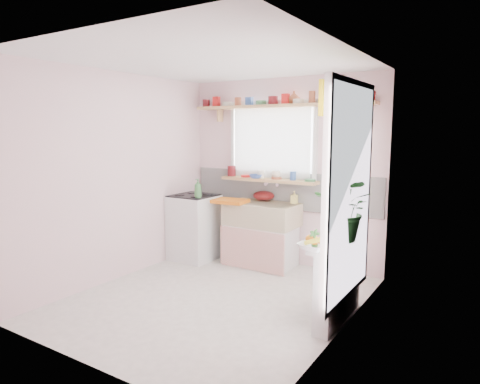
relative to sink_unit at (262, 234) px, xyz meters
The scene contains 19 objects.
room 1.31m from the sink_unit, 28.17° to the right, with size 3.20×3.20×3.20m.
sink_unit is the anchor object (origin of this frame).
cooker 0.98m from the sink_unit, 165.62° to the right, with size 0.58×0.58×0.93m.
radiator_ledge 1.82m from the sink_unit, 37.05° to the right, with size 0.22×0.95×0.78m.
windowsill 0.73m from the sink_unit, 90.00° to the left, with size 1.40×0.22×0.04m, color tan.
pine_shelf 1.70m from the sink_unit, 49.64° to the left, with size 2.52×0.24×0.04m, color tan.
shelf_crockery 1.78m from the sink_unit, 49.64° to the left, with size 2.47×0.11×0.12m.
sill_crockery 0.81m from the sink_unit, 104.89° to the left, with size 1.35×0.11×0.12m.
dish_tray 0.61m from the sink_unit, 152.71° to the right, with size 0.44×0.33×0.04m, color orange.
colander 0.53m from the sink_unit, 112.60° to the left, with size 0.30×0.30×0.13m, color #4E0D0E.
jade_plant 1.92m from the sink_unit, 35.18° to the right, with size 0.54×0.47×0.60m, color #2A6227.
fruit_bowl 2.05m from the sink_unit, 47.68° to the right, with size 0.27×0.27×0.07m, color silver.
herb_pot 2.07m from the sink_unit, 47.68° to the right, with size 0.10×0.07×0.19m, color #316829.
soap_bottle_sink 0.66m from the sink_unit, 28.84° to the left, with size 0.08×0.08×0.17m, color #E4D365.
sill_cup 0.82m from the sink_unit, 70.03° to the left, with size 0.14×0.14×0.11m, color white.
sill_bowl 0.78m from the sink_unit, 143.20° to the left, with size 0.17×0.17×0.05m, color #3557AE.
shelf_vase 1.84m from the sink_unit, 35.55° to the left, with size 0.16×0.16×0.17m, color #984E2F.
cooker_bottle 1.05m from the sink_unit, 150.67° to the right, with size 0.10×0.10×0.26m, color #3B7740.
fruit 2.07m from the sink_unit, 47.44° to the right, with size 0.20×0.14×0.10m.
Camera 1 is at (2.58, -3.59, 1.81)m, focal length 32.00 mm.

